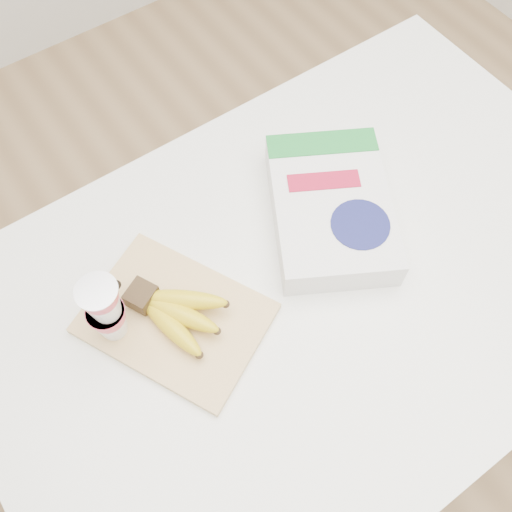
# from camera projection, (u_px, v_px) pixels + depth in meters

# --- Properties ---
(room) EXTENTS (4.00, 4.00, 4.00)m
(room) POSITION_uv_depth(u_px,v_px,m) (350.00, 120.00, 0.69)
(room) COLOR tan
(room) RESTS_ON ground
(table) EXTENTS (1.26, 0.84, 0.95)m
(table) POSITION_uv_depth(u_px,v_px,m) (301.00, 357.00, 1.46)
(table) COLOR silver
(table) RESTS_ON ground
(cutting_board) EXTENTS (0.33, 0.37, 0.02)m
(cutting_board) POSITION_uv_depth(u_px,v_px,m) (175.00, 318.00, 0.99)
(cutting_board) COLOR #D8BD76
(cutting_board) RESTS_ON table
(bananas) EXTENTS (0.16, 0.18, 0.06)m
(bananas) POSITION_uv_depth(u_px,v_px,m) (174.00, 311.00, 0.97)
(bananas) COLOR #382816
(bananas) RESTS_ON cutting_board
(yogurt_stack) EXTENTS (0.07, 0.07, 0.15)m
(yogurt_stack) POSITION_uv_depth(u_px,v_px,m) (105.00, 310.00, 0.90)
(yogurt_stack) COLOR white
(yogurt_stack) RESTS_ON cutting_board
(cereal_box) EXTENTS (0.34, 0.38, 0.07)m
(cereal_box) POSITION_uv_depth(u_px,v_px,m) (331.00, 208.00, 1.07)
(cereal_box) COLOR white
(cereal_box) RESTS_ON table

